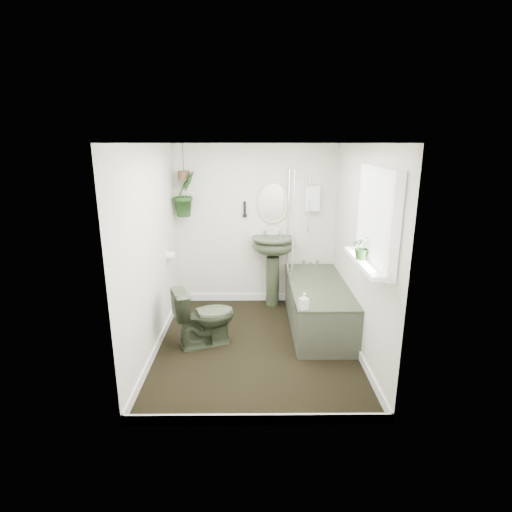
{
  "coord_description": "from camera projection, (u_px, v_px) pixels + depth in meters",
  "views": [
    {
      "loc": [
        -0.04,
        -4.26,
        2.3
      ],
      "look_at": [
        0.0,
        0.15,
        1.05
      ],
      "focal_mm": 28.0,
      "sensor_mm": 36.0,
      "label": 1
    }
  ],
  "objects": [
    {
      "name": "toilet_roll_holder",
      "position": [
        170.0,
        256.0,
        5.14
      ],
      "size": [
        0.11,
        0.11,
        0.11
      ],
      "primitive_type": "cylinder",
      "rotation": [
        0.0,
        1.57,
        0.0
      ],
      "color": "white",
      "rests_on": "wall_left"
    },
    {
      "name": "sill_plant",
      "position": [
        363.0,
        247.0,
        3.72
      ],
      "size": [
        0.21,
        0.19,
        0.23
      ],
      "primitive_type": "imported",
      "rotation": [
        0.0,
        0.0,
        0.04
      ],
      "color": "black",
      "rests_on": "window_sill"
    },
    {
      "name": "pedestal_sink",
      "position": [
        273.0,
        271.0,
        5.77
      ],
      "size": [
        0.71,
        0.64,
        1.03
      ],
      "primitive_type": null,
      "rotation": [
        0.0,
        0.0,
        -0.24
      ],
      "color": "#2E3725",
      "rests_on": "floor"
    },
    {
      "name": "hanging_pot",
      "position": [
        184.0,
        175.0,
        5.41
      ],
      "size": [
        0.16,
        0.16,
        0.12
      ],
      "primitive_type": "cylinder",
      "color": "#493525",
      "rests_on": "ceiling"
    },
    {
      "name": "skirting",
      "position": [
        256.0,
        341.0,
        4.71
      ],
      "size": [
        2.3,
        2.8,
        0.1
      ],
      "primitive_type": "cube",
      "color": "white",
      "rests_on": "floor"
    },
    {
      "name": "soap_bottle",
      "position": [
        304.0,
        301.0,
        4.27
      ],
      "size": [
        0.11,
        0.11,
        0.19
      ],
      "primitive_type": "imported",
      "rotation": [
        0.0,
        0.0,
        0.38
      ],
      "color": "black",
      "rests_on": "bathtub"
    },
    {
      "name": "oval_mirror",
      "position": [
        273.0,
        202.0,
        5.63
      ],
      "size": [
        0.46,
        0.03,
        0.62
      ],
      "primitive_type": "ellipsoid",
      "color": "beige",
      "rests_on": "wall_back"
    },
    {
      "name": "wall_sconce",
      "position": [
        245.0,
        209.0,
        5.65
      ],
      "size": [
        0.04,
        0.04,
        0.22
      ],
      "primitive_type": "cylinder",
      "color": "black",
      "rests_on": "wall_back"
    },
    {
      "name": "wall_right",
      "position": [
        361.0,
        251.0,
        4.42
      ],
      "size": [
        0.02,
        2.8,
        2.3
      ],
      "primitive_type": "cube",
      "color": "white",
      "rests_on": "ground"
    },
    {
      "name": "wall_front",
      "position": [
        258.0,
        299.0,
        3.05
      ],
      "size": [
        2.3,
        0.02,
        2.3
      ],
      "primitive_type": "cube",
      "color": "white",
      "rests_on": "ground"
    },
    {
      "name": "bathtub",
      "position": [
        318.0,
        305.0,
        5.13
      ],
      "size": [
        0.72,
        1.72,
        0.58
      ],
      "primitive_type": null,
      "color": "#2E3725",
      "rests_on": "floor"
    },
    {
      "name": "ceiling",
      "position": [
        256.0,
        142.0,
        4.09
      ],
      "size": [
        2.3,
        2.8,
        0.02
      ],
      "primitive_type": "cube",
      "color": "white",
      "rests_on": "ground"
    },
    {
      "name": "hanging_plant",
      "position": [
        185.0,
        194.0,
        5.47
      ],
      "size": [
        0.43,
        0.44,
        0.62
      ],
      "primitive_type": "imported",
      "rotation": [
        0.0,
        0.0,
        0.91
      ],
      "color": "black",
      "rests_on": "ceiling"
    },
    {
      "name": "toilet",
      "position": [
        205.0,
        316.0,
        4.65
      ],
      "size": [
        0.8,
        0.63,
        0.71
      ],
      "primitive_type": "imported",
      "rotation": [
        0.0,
        0.0,
        1.95
      ],
      "color": "#2E3725",
      "rests_on": "floor"
    },
    {
      "name": "window_recess",
      "position": [
        377.0,
        218.0,
        3.61
      ],
      "size": [
        0.08,
        1.0,
        0.9
      ],
      "primitive_type": "cube",
      "color": "white",
      "rests_on": "wall_right"
    },
    {
      "name": "window_sill",
      "position": [
        366.0,
        262.0,
        3.72
      ],
      "size": [
        0.18,
        1.0,
        0.04
      ],
      "primitive_type": "cube",
      "color": "white",
      "rests_on": "wall_right"
    },
    {
      "name": "floor",
      "position": [
        256.0,
        345.0,
        4.73
      ],
      "size": [
        2.3,
        2.8,
        0.02
      ],
      "primitive_type": "cube",
      "color": "black",
      "rests_on": "ground"
    },
    {
      "name": "bath_screen",
      "position": [
        291.0,
        222.0,
        5.33
      ],
      "size": [
        0.04,
        0.72,
        1.4
      ],
      "primitive_type": null,
      "color": "silver",
      "rests_on": "bathtub"
    },
    {
      "name": "wall_left",
      "position": [
        151.0,
        251.0,
        4.4
      ],
      "size": [
        0.02,
        2.8,
        2.3
      ],
      "primitive_type": "cube",
      "color": "white",
      "rests_on": "ground"
    },
    {
      "name": "shower_box",
      "position": [
        312.0,
        199.0,
        5.6
      ],
      "size": [
        0.2,
        0.1,
        0.35
      ],
      "primitive_type": "cube",
      "color": "white",
      "rests_on": "wall_back"
    },
    {
      "name": "wall_back",
      "position": [
        255.0,
        226.0,
        5.77
      ],
      "size": [
        2.3,
        0.02,
        2.3
      ],
      "primitive_type": "cube",
      "color": "white",
      "rests_on": "ground"
    },
    {
      "name": "window_blinds",
      "position": [
        372.0,
        218.0,
        3.61
      ],
      "size": [
        0.01,
        0.86,
        0.76
      ],
      "primitive_type": "cube",
      "color": "white",
      "rests_on": "wall_right"
    }
  ]
}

